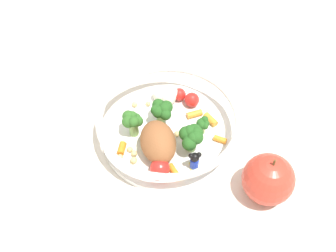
{
  "coord_description": "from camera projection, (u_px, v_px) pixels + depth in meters",
  "views": [
    {
      "loc": [
        0.41,
        0.2,
        0.61
      ],
      "look_at": [
        0.0,
        0.01,
        0.03
      ],
      "focal_mm": 44.7,
      "sensor_mm": 36.0,
      "label": 1
    }
  ],
  "objects": [
    {
      "name": "folded_napkin",
      "position": [
        29.0,
        109.0,
        0.79
      ],
      "size": [
        0.13,
        0.15,
        0.01
      ],
      "primitive_type": "cube",
      "rotation": [
        0.0,
        0.0,
        0.1
      ],
      "color": "white",
      "rests_on": "ground_plane"
    },
    {
      "name": "food_container",
      "position": [
        167.0,
        127.0,
        0.73
      ],
      "size": [
        0.25,
        0.25,
        0.07
      ],
      "color": "white",
      "rests_on": "ground_plane"
    },
    {
      "name": "ground_plane",
      "position": [
        164.0,
        134.0,
        0.76
      ],
      "size": [
        2.4,
        2.4,
        0.0
      ],
      "primitive_type": "plane",
      "color": "silver"
    },
    {
      "name": "loose_apple",
      "position": [
        268.0,
        179.0,
        0.65
      ],
      "size": [
        0.08,
        0.08,
        0.1
      ],
      "color": "#BC3828",
      "rests_on": "ground_plane"
    }
  ]
}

